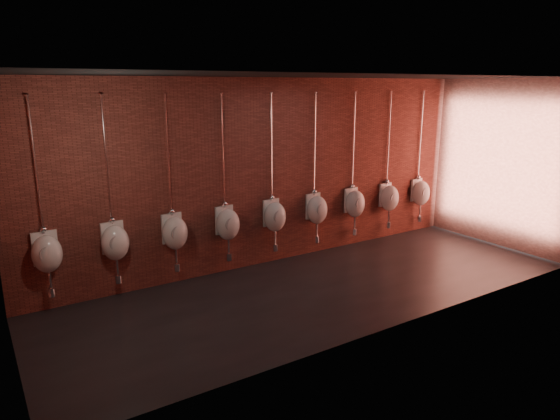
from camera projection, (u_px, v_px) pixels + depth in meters
The scene contains 11 objects.
ground at pixel (323, 288), 7.76m from camera, with size 8.50×8.50×0.00m, color black.
room_shell at pixel (326, 160), 7.27m from camera, with size 8.54×3.04×3.22m.
urinal_0 at pixel (47, 253), 6.74m from camera, with size 0.44×0.40×2.72m.
urinal_1 at pixel (115, 241), 7.22m from camera, with size 0.44×0.40×2.72m.
urinal_2 at pixel (175, 232), 7.69m from camera, with size 0.44×0.40×2.72m.
urinal_3 at pixel (228, 223), 8.16m from camera, with size 0.44×0.40×2.72m.
urinal_4 at pixel (275, 216), 8.64m from camera, with size 0.44×0.40×2.72m.
urinal_5 at pixel (317, 209), 9.11m from camera, with size 0.44×0.40×2.72m.
urinal_6 at pixel (355, 203), 9.59m from camera, with size 0.44×0.40×2.72m.
urinal_7 at pixel (389, 197), 10.06m from camera, with size 0.44×0.40×2.72m.
urinal_8 at pixel (421, 192), 10.53m from camera, with size 0.44×0.40×2.72m.
Camera 1 is at (-4.45, -5.73, 3.08)m, focal length 32.00 mm.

